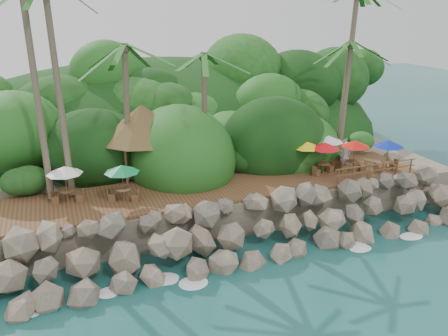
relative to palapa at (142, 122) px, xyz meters
name	(u,v)px	position (x,y,z in m)	size (l,w,h in m)	color
ground	(265,267)	(4.10, -9.63, -5.79)	(140.00, 140.00, 0.00)	#19514F
land_base	(181,157)	(4.10, 6.37, -4.74)	(32.00, 25.20, 2.10)	gray
jungle_hill	(160,145)	(4.10, 13.87, -5.79)	(44.80, 28.00, 15.40)	#143811
seawall	(250,230)	(4.10, -7.63, -4.64)	(29.00, 4.00, 2.30)	gray
terrace	(224,186)	(4.10, -3.63, -3.59)	(26.00, 5.00, 0.20)	brown
jungle_foliage	(184,173)	(4.10, 5.37, -5.79)	(44.00, 16.00, 12.00)	#143811
foam_line	(263,263)	(4.10, -9.33, -5.76)	(25.20, 0.80, 0.06)	white
palms	(198,9)	(3.48, -0.87, 6.67)	(26.29, 6.70, 14.88)	brown
palapa	(142,122)	(0.00, 0.00, 0.00)	(5.63, 5.63, 4.60)	brown
dining_clusters	(259,152)	(6.51, -3.43, -1.73)	(21.96, 4.84, 2.13)	brown
railing	(376,170)	(13.48, -5.98, -2.89)	(6.10, 0.10, 1.00)	brown
waiter	(345,155)	(12.77, -3.64, -2.56)	(0.68, 0.44, 1.86)	white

